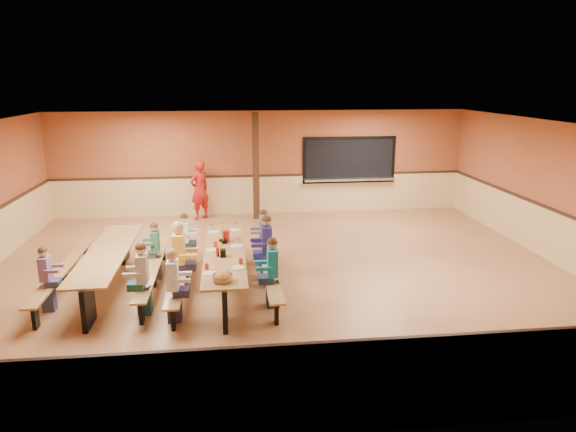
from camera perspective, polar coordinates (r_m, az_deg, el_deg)
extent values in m
plane|color=brown|center=(10.59, -1.01, -6.41)|extent=(12.00, 12.00, 0.00)
cube|color=#9A502C|center=(15.03, -2.96, 5.90)|extent=(12.00, 0.04, 3.00)
cube|color=#9A502C|center=(5.44, 4.30, -10.72)|extent=(12.00, 0.04, 3.00)
cube|color=#9A502C|center=(12.26, 28.10, 2.09)|extent=(0.04, 10.00, 3.00)
cube|color=white|center=(9.90, -1.09, 9.99)|extent=(12.00, 10.00, 0.04)
cube|color=black|center=(15.38, 6.81, 6.22)|extent=(2.60, 0.06, 1.20)
cube|color=silver|center=(15.39, 6.82, 4.07)|extent=(2.70, 0.28, 0.06)
cube|color=#301E10|center=(14.43, -3.59, 5.52)|extent=(0.18, 0.18, 3.00)
cube|color=olive|center=(9.69, -7.07, -4.06)|extent=(0.75, 3.60, 0.04)
cube|color=black|center=(8.38, -7.01, -9.89)|extent=(0.08, 0.60, 0.70)
cube|color=black|center=(11.27, -7.00, -3.29)|extent=(0.08, 0.60, 0.70)
cube|color=olive|center=(9.83, -11.86, -5.77)|extent=(0.26, 3.60, 0.04)
cube|color=black|center=(9.91, -11.79, -6.99)|extent=(0.06, 0.18, 0.41)
cube|color=olive|center=(9.81, -2.17, -5.49)|extent=(0.26, 3.60, 0.04)
cube|color=black|center=(9.89, -2.16, -6.71)|extent=(0.06, 0.18, 0.41)
cube|color=olive|center=(10.21, -19.44, -3.82)|extent=(0.75, 3.60, 0.04)
cube|color=black|center=(8.94, -21.33, -9.24)|extent=(0.08, 0.60, 0.70)
cube|color=black|center=(11.76, -17.70, -3.12)|extent=(0.08, 0.60, 0.70)
cube|color=olive|center=(10.52, -23.70, -5.37)|extent=(0.26, 3.60, 0.04)
cube|color=black|center=(10.59, -23.58, -6.51)|extent=(0.06, 0.18, 0.41)
cube|color=olive|center=(10.15, -14.74, -5.28)|extent=(0.26, 3.60, 0.04)
cube|color=black|center=(10.23, -14.65, -6.46)|extent=(0.06, 0.18, 0.41)
imported|color=#B31A14|center=(14.70, -9.80, 2.88)|extent=(0.73, 0.70, 1.68)
cylinder|color=red|center=(10.23, -6.94, -2.25)|extent=(0.16, 0.16, 0.22)
cube|color=black|center=(9.40, -7.23, -4.11)|extent=(0.10, 0.14, 0.13)
cylinder|color=yellow|center=(9.68, -7.51, -3.42)|extent=(0.06, 0.06, 0.17)
cylinder|color=#B2140F|center=(9.42, -7.83, -3.97)|extent=(0.06, 0.06, 0.17)
cube|color=black|center=(10.18, -7.23, -2.81)|extent=(0.16, 0.16, 0.06)
cube|color=olive|center=(10.10, -7.28, -1.30)|extent=(0.02, 0.09, 0.50)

